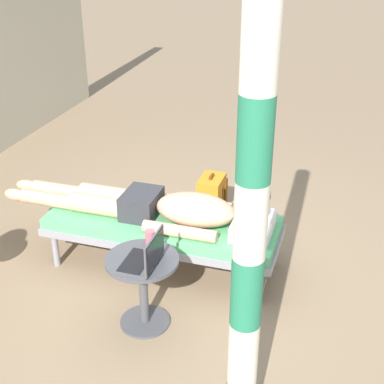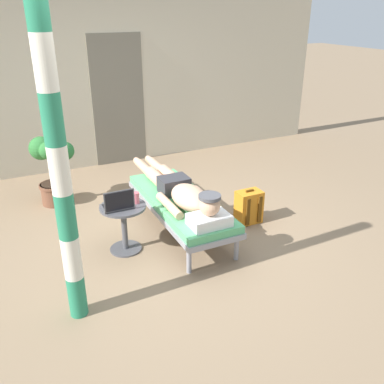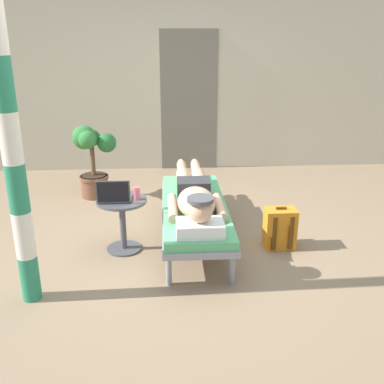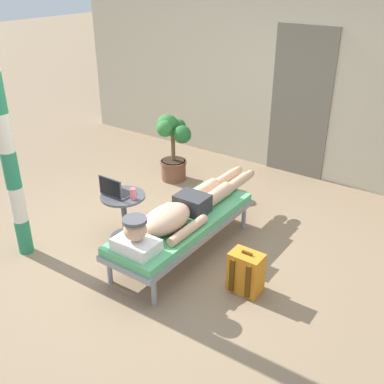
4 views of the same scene
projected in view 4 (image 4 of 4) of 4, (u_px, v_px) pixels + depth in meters
ground_plane at (163, 252)px, 4.80m from camera, size 40.00×40.00×0.00m
house_wall_back at (300, 77)px, 6.14m from camera, size 7.60×0.20×2.70m
house_door_panel at (300, 104)px, 6.16m from camera, size 0.84×0.03×2.04m
lounge_chair at (183, 224)px, 4.64m from camera, size 0.64×1.80×0.42m
person_reclining at (181, 211)px, 4.54m from camera, size 0.53×2.17×0.33m
side_table at (124, 209)px, 4.91m from camera, size 0.48×0.48×0.52m
laptop at (115, 190)px, 4.80m from camera, size 0.31×0.24×0.23m
drink_glass at (133, 194)px, 4.73m from camera, size 0.06×0.06×0.12m
backpack at (246, 272)px, 4.16m from camera, size 0.30×0.26×0.42m
potted_plant at (173, 145)px, 6.18m from camera, size 0.54×0.49×0.93m
porch_post at (4, 133)px, 4.23m from camera, size 0.15×0.15×2.63m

